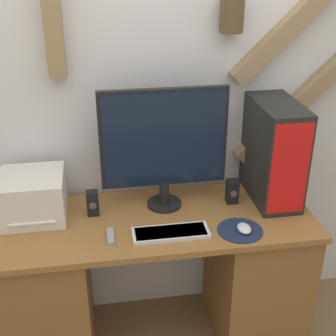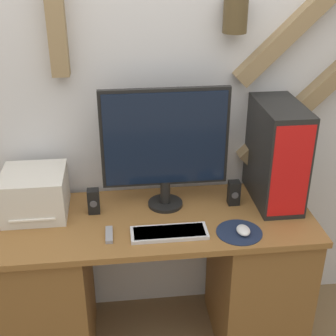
% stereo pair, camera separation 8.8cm
% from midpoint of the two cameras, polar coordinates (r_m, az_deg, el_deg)
% --- Properties ---
extents(wall_back, '(6.40, 0.16, 2.70)m').
position_cam_midpoint_polar(wall_back, '(2.33, -4.25, 10.35)').
color(wall_back, silver).
rests_on(wall_back, ground_plane).
extents(desk, '(1.54, 0.59, 0.79)m').
position_cam_midpoint_polar(desk, '(2.47, -2.70, -13.63)').
color(desk, brown).
rests_on(desk, ground_plane).
extents(monitor, '(0.61, 0.17, 0.60)m').
position_cam_midpoint_polar(monitor, '(2.20, -1.64, 3.13)').
color(monitor, black).
rests_on(monitor, desk).
extents(keyboard, '(0.35, 0.12, 0.02)m').
position_cam_midpoint_polar(keyboard, '(2.13, -0.86, -7.90)').
color(keyboard, silver).
rests_on(keyboard, desk).
extents(mousepad, '(0.21, 0.21, 0.00)m').
position_cam_midpoint_polar(mousepad, '(2.18, 7.62, -7.56)').
color(mousepad, '#19233D').
rests_on(mousepad, desk).
extents(mouse, '(0.06, 0.09, 0.03)m').
position_cam_midpoint_polar(mouse, '(2.16, 8.11, -7.30)').
color(mouse, silver).
rests_on(mouse, mousepad).
extents(computer_tower, '(0.20, 0.45, 0.51)m').
position_cam_midpoint_polar(computer_tower, '(2.38, 11.58, 2.12)').
color(computer_tower, black).
rests_on(computer_tower, desk).
extents(printer, '(0.30, 0.30, 0.21)m').
position_cam_midpoint_polar(printer, '(2.32, -17.17, -3.33)').
color(printer, beige).
rests_on(printer, desk).
extents(speaker_left, '(0.06, 0.05, 0.13)m').
position_cam_midpoint_polar(speaker_left, '(2.28, -10.25, -4.23)').
color(speaker_left, black).
rests_on(speaker_left, desk).
extents(speaker_right, '(0.06, 0.05, 0.13)m').
position_cam_midpoint_polar(speaker_right, '(2.36, 6.79, -2.86)').
color(speaker_right, black).
rests_on(speaker_right, desk).
extents(remote_control, '(0.03, 0.12, 0.02)m').
position_cam_midpoint_polar(remote_control, '(2.13, -8.21, -8.25)').
color(remote_control, gray).
rests_on(remote_control, desk).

